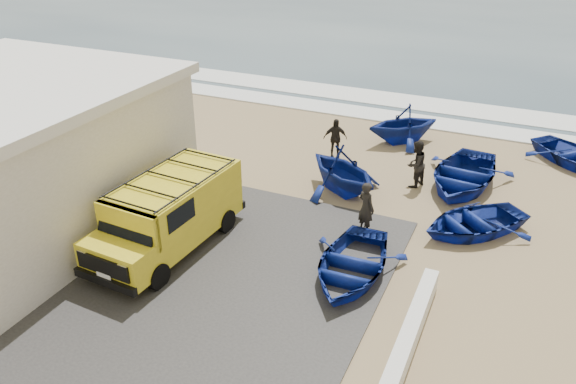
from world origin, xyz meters
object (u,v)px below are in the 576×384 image
(parapet, at_px, (402,356))
(boat_far_left, at_px, (403,124))
(van, at_px, (170,212))
(boat_mid_right, at_px, (463,175))
(boat_near_right, at_px, (473,222))
(fisherman_back, at_px, (335,138))
(boat_near_left, at_px, (351,264))
(boat_mid_left, at_px, (343,170))
(fisherman_middle, at_px, (416,164))
(fisherman_front, at_px, (366,208))

(parapet, relative_size, boat_far_left, 1.98)
(van, bearing_deg, boat_mid_right, 50.14)
(boat_near_right, distance_m, fisherman_back, 6.69)
(parapet, xyz_separation_m, boat_far_left, (-3.09, 12.31, 0.52))
(parapet, distance_m, boat_near_right, 6.26)
(boat_near_left, height_order, boat_mid_left, boat_mid_left)
(van, distance_m, boat_near_right, 8.86)
(boat_mid_right, relative_size, fisherman_middle, 2.55)
(boat_near_left, distance_m, boat_mid_left, 4.86)
(van, height_order, fisherman_back, van)
(van, xyz_separation_m, boat_mid_left, (3.26, 5.21, -0.32))
(boat_mid_left, xyz_separation_m, boat_far_left, (0.76, 5.22, -0.02))
(boat_mid_left, bearing_deg, van, -179.46)
(boat_mid_right, bearing_deg, fisherman_back, 179.48)
(boat_mid_left, bearing_deg, boat_near_right, -68.46)
(boat_near_right, height_order, fisherman_front, fisherman_front)
(boat_far_left, distance_m, fisherman_back, 3.24)
(boat_far_left, bearing_deg, van, -64.21)
(fisherman_front, bearing_deg, boat_mid_right, -84.66)
(van, distance_m, boat_mid_right, 10.09)
(boat_near_right, bearing_deg, fisherman_back, -168.39)
(boat_far_left, distance_m, fisherman_front, 7.45)
(boat_near_right, relative_size, boat_mid_right, 0.80)
(fisherman_front, bearing_deg, boat_mid_left, -23.81)
(parapet, bearing_deg, fisherman_front, 115.60)
(fisherman_front, bearing_deg, parapet, 147.37)
(boat_mid_left, relative_size, fisherman_back, 2.03)
(boat_mid_left, distance_m, boat_far_left, 5.27)
(fisherman_front, xyz_separation_m, fisherman_back, (-2.74, 4.86, -0.05))
(boat_mid_right, bearing_deg, boat_far_left, 138.86)
(fisherman_front, bearing_deg, fisherman_middle, -67.96)
(boat_mid_left, height_order, boat_mid_right, boat_mid_left)
(boat_mid_right, xyz_separation_m, fisherman_middle, (-1.52, -0.67, 0.39))
(parapet, distance_m, boat_near_left, 3.30)
(fisherman_middle, distance_m, fisherman_back, 3.58)
(van, bearing_deg, boat_near_left, 11.53)
(boat_mid_left, bearing_deg, parapet, -118.95)
(van, xyz_separation_m, fisherman_middle, (5.38, 6.66, -0.31))
(boat_near_right, height_order, boat_far_left, boat_far_left)
(fisherman_front, xyz_separation_m, fisherman_middle, (0.63, 3.65, 0.01))
(boat_mid_left, height_order, boat_far_left, boat_mid_left)
(fisherman_back, bearing_deg, boat_near_right, -57.72)
(van, relative_size, boat_near_right, 1.49)
(parapet, relative_size, boat_near_right, 1.76)
(van, bearing_deg, boat_near_right, 32.91)
(boat_mid_right, relative_size, fisherman_front, 2.57)
(van, bearing_deg, boat_mid_left, 61.41)
(parapet, xyz_separation_m, fisherman_front, (-2.35, 4.90, 0.55))
(fisherman_back, bearing_deg, fisherman_middle, -45.61)
(fisherman_middle, bearing_deg, boat_mid_right, 138.02)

